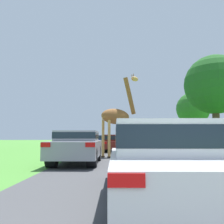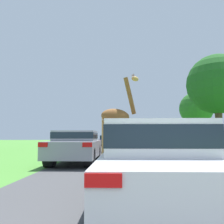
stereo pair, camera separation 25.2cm
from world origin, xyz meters
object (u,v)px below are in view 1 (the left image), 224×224
Objects in this scene: car_queue_left at (115,142)px; car_far_ahead at (77,146)px; giraffe_near_road at (118,116)px; car_queue_right at (105,140)px; tree_right_cluster at (193,109)px; car_verge_right at (200,147)px; car_rear_follower at (146,140)px; tree_left_edge at (215,85)px; car_lead_maroon at (162,157)px.

car_far_ahead is (-1.58, -8.47, 0.05)m from car_queue_left.
giraffe_near_road is 1.07× the size of car_queue_left.
car_queue_right is 0.61× the size of tree_right_cluster.
car_queue_right is at bearing 143.11° from giraffe_near_road.
car_queue_right is 13.03m from tree_right_cluster.
tree_right_cluster is at bearing 52.06° from car_queue_left.
tree_right_cluster is (10.60, 13.60, 4.16)m from car_queue_left.
car_verge_right is 15.01m from car_rear_follower.
tree_left_edge is at bearing 90.91° from giraffe_near_road.
car_lead_maroon is at bearing -116.21° from car_verge_right.
car_queue_left is at bearing 79.41° from car_far_ahead.
car_queue_left is 7.07m from car_rear_follower.
car_queue_left is 11.14m from tree_left_edge.
giraffe_near_road is 0.57× the size of tree_left_edge.
car_rear_follower is 0.59× the size of tree_right_cluster.
car_rear_follower is 11.18m from tree_right_cluster.
car_verge_right is (4.60, -18.65, 0.02)m from car_queue_right.
tree_right_cluster is at bearing 70.47° from car_lead_maroon.
car_queue_left is (-0.86, 13.87, -0.06)m from car_lead_maroon.
car_lead_maroon reaches higher than car_far_ahead.
car_queue_left is 0.65× the size of tree_right_cluster.
tree_right_cluster is (10.44, 18.72, 2.57)m from giraffe_near_road.
tree_left_edge is (9.10, 8.47, 3.62)m from giraffe_near_road.
car_queue_left is at bearing 139.75° from giraffe_near_road.
car_queue_right is (-2.05, 23.82, -0.05)m from car_lead_maroon.
car_queue_left is 17.74m from tree_right_cluster.
car_queue_left is (1.20, -9.95, -0.00)m from car_queue_right.
car_lead_maroon is at bearing -86.46° from car_queue_left.
tree_right_cluster is (7.20, 22.30, 4.14)m from car_verge_right.
car_verge_right is 1.07× the size of car_rear_follower.
car_verge_right is 0.63× the size of tree_right_cluster.
giraffe_near_road reaches higher than car_far_ahead.
car_rear_follower is 0.48× the size of tree_left_edge.
car_far_ahead is at bearing 177.38° from car_verge_right.
tree_left_edge reaches higher than car_queue_right.
car_far_ahead is 0.89× the size of car_verge_right.
car_queue_right is 1.08× the size of car_far_ahead.
car_far_ahead is 4.99m from car_verge_right.
car_far_ahead is (-0.39, -18.42, 0.05)m from car_queue_right.
car_queue_right is at bearing 88.80° from car_far_ahead.
car_queue_right is at bearing -162.83° from tree_right_cluster.
tree_right_cluster is at bearing 108.82° from giraffe_near_road.
car_queue_right reaches higher than car_queue_left.
car_rear_follower is at bearing 123.13° from giraffe_near_road.
car_far_ahead is 25.54m from tree_right_cluster.
tree_left_edge is (8.41, 17.21, 5.15)m from car_lead_maroon.
car_rear_follower is at bearing -39.67° from car_queue_right.
car_queue_right is 5.70m from car_rear_follower.
giraffe_near_road is 11.93m from car_rear_follower.
giraffe_near_road is 8.91m from car_lead_maroon.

